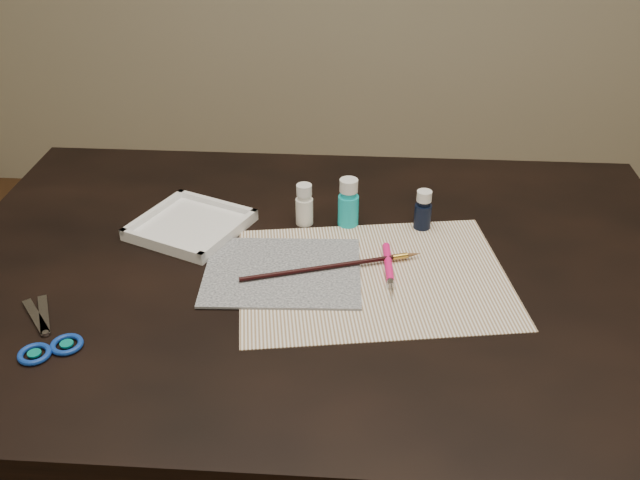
# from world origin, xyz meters

# --- Properties ---
(table) EXTENTS (1.30, 0.90, 0.75)m
(table) POSITION_xyz_m (0.00, 0.00, 0.38)
(table) COLOR black
(table) RESTS_ON ground
(paper) EXTENTS (0.49, 0.41, 0.00)m
(paper) POSITION_xyz_m (0.09, -0.03, 0.75)
(paper) COLOR white
(paper) RESTS_ON table
(canvas) EXTENTS (0.27, 0.22, 0.00)m
(canvas) POSITION_xyz_m (-0.06, -0.03, 0.75)
(canvas) COLOR black
(canvas) RESTS_ON paper
(paint_bottle_white) EXTENTS (0.04, 0.04, 0.08)m
(paint_bottle_white) POSITION_xyz_m (-0.04, 0.14, 0.79)
(paint_bottle_white) COLOR white
(paint_bottle_white) RESTS_ON table
(paint_bottle_cyan) EXTENTS (0.05, 0.05, 0.09)m
(paint_bottle_cyan) POSITION_xyz_m (0.04, 0.14, 0.80)
(paint_bottle_cyan) COLOR #15C4D1
(paint_bottle_cyan) RESTS_ON table
(paint_bottle_navy) EXTENTS (0.04, 0.04, 0.08)m
(paint_bottle_navy) POSITION_xyz_m (0.18, 0.14, 0.79)
(paint_bottle_navy) COLOR black
(paint_bottle_navy) RESTS_ON table
(paintbrush) EXTENTS (0.30, 0.11, 0.01)m
(paintbrush) POSITION_xyz_m (0.02, -0.02, 0.76)
(paintbrush) COLOR black
(paintbrush) RESTS_ON canvas
(craft_knife) EXTENTS (0.02, 0.16, 0.01)m
(craft_knife) POSITION_xyz_m (0.12, -0.02, 0.76)
(craft_knife) COLOR #F11573
(craft_knife) RESTS_ON paper
(scissors) EXTENTS (0.19, 0.20, 0.01)m
(scissors) POSITION_xyz_m (-0.41, -0.21, 0.75)
(scissors) COLOR silver
(scissors) RESTS_ON table
(palette_tray) EXTENTS (0.24, 0.24, 0.02)m
(palette_tray) POSITION_xyz_m (-0.25, 0.10, 0.76)
(palette_tray) COLOR white
(palette_tray) RESTS_ON table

